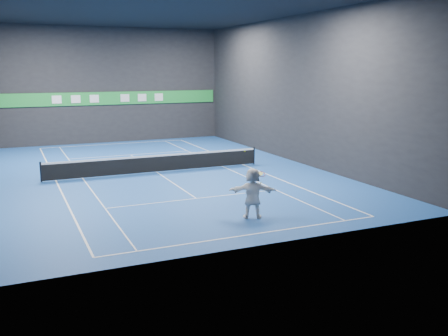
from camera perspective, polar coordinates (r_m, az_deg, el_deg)
name	(u,v)px	position (r m, az deg, el deg)	size (l,w,h in m)	color
ground	(157,172)	(28.66, -7.69, -0.48)	(26.00, 26.00, 0.00)	#1C4B9C
ceiling	(152,8)	(28.25, -8.19, 17.69)	(26.00, 26.00, 0.00)	black
wall_back	(109,85)	(40.75, -13.02, 9.18)	(18.00, 0.10, 9.00)	black
wall_front	(268,110)	(16.02, 5.03, 6.60)	(18.00, 0.10, 9.00)	black
wall_right	(295,90)	(31.76, 8.07, 8.84)	(0.10, 26.00, 9.00)	black
baseline_near	(251,235)	(17.91, 3.07, -7.60)	(10.98, 0.08, 0.01)	white
baseline_far	(114,144)	(40.06, -12.43, 2.71)	(10.98, 0.08, 0.01)	white
sideline_doubles_left	(56,181)	(27.70, -18.66, -1.39)	(0.08, 23.78, 0.01)	white
sideline_doubles_right	(243,165)	(30.59, 2.24, 0.36)	(0.08, 23.78, 0.01)	white
sideline_singles_left	(83,178)	(27.84, -15.83, -1.16)	(0.06, 23.78, 0.01)	white
sideline_singles_right	(223,167)	(30.02, -0.13, 0.16)	(0.06, 23.78, 0.01)	white
service_line_near	(196,198)	(22.73, -3.18, -3.49)	(8.23, 0.06, 0.01)	white
service_line_far	(131,155)	(34.75, -10.63, 1.50)	(8.23, 0.06, 0.01)	white
center_service_line	(157,172)	(28.66, -7.69, -0.48)	(0.06, 12.80, 0.01)	white
player	(253,193)	(19.59, 3.29, -2.87)	(1.87, 0.60, 2.02)	white
tennis_ball	(245,151)	(19.27, 2.40, 1.94)	(0.07, 0.07, 0.07)	#BBCF22
tennis_net	(157,163)	(28.56, -7.71, 0.58)	(12.50, 0.10, 1.07)	black
sponsor_banner	(110,98)	(40.73, -12.94, 7.77)	(17.64, 0.11, 1.00)	green
tennis_racket	(261,175)	(19.66, 4.25, -0.85)	(0.49, 0.37, 0.62)	red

